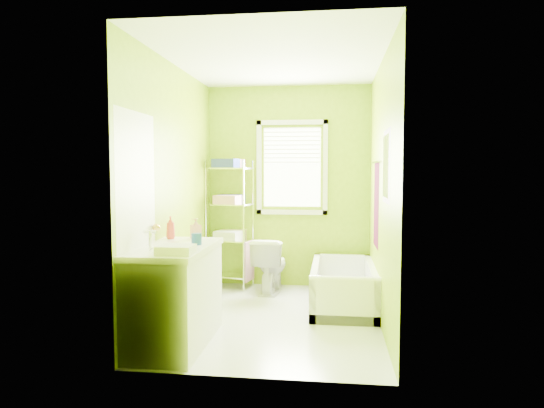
# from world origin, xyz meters

# --- Properties ---
(ground) EXTENTS (2.90, 2.90, 0.00)m
(ground) POSITION_xyz_m (0.00, 0.00, 0.00)
(ground) COLOR silver
(ground) RESTS_ON ground
(room_envelope) EXTENTS (2.14, 2.94, 2.62)m
(room_envelope) POSITION_xyz_m (0.00, 0.00, 1.55)
(room_envelope) COLOR #7EA307
(room_envelope) RESTS_ON ground
(window) EXTENTS (0.92, 0.05, 1.22)m
(window) POSITION_xyz_m (0.05, 1.42, 1.61)
(window) COLOR white
(window) RESTS_ON ground
(door) EXTENTS (0.09, 0.80, 2.00)m
(door) POSITION_xyz_m (-1.04, -1.00, 1.00)
(door) COLOR white
(door) RESTS_ON ground
(right_wall_decor) EXTENTS (0.04, 1.48, 1.17)m
(right_wall_decor) POSITION_xyz_m (1.04, -0.02, 1.32)
(right_wall_decor) COLOR #46081F
(right_wall_decor) RESTS_ON ground
(bathtub) EXTENTS (0.70, 1.49, 0.48)m
(bathtub) POSITION_xyz_m (0.70, 0.55, 0.15)
(bathtub) COLOR white
(bathtub) RESTS_ON ground
(toilet) EXTENTS (0.44, 0.70, 0.68)m
(toilet) POSITION_xyz_m (-0.19, 1.06, 0.34)
(toilet) COLOR white
(toilet) RESTS_ON ground
(vanity) EXTENTS (0.59, 1.15, 1.08)m
(vanity) POSITION_xyz_m (-0.77, -0.85, 0.46)
(vanity) COLOR silver
(vanity) RESTS_ON ground
(wire_shelf_unit) EXTENTS (0.61, 0.50, 1.66)m
(wire_shelf_unit) POSITION_xyz_m (-0.73, 1.27, 1.01)
(wire_shelf_unit) COLOR silver
(wire_shelf_unit) RESTS_ON ground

